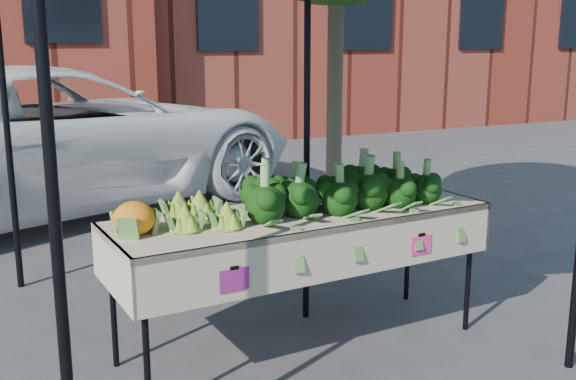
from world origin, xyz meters
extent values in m
plane|color=#343437|center=(0.00, 0.00, 0.00)|extent=(90.00, 90.00, 0.00)
cube|color=#BFAD94|center=(-0.21, 0.02, 0.45)|extent=(2.45, 0.95, 0.90)
cube|color=#F22D8C|center=(-0.86, -0.38, 0.70)|extent=(0.17, 0.01, 0.12)
cube|color=#EC2C7B|center=(0.41, -0.38, 0.70)|extent=(0.17, 0.01, 0.12)
ellipsoid|color=black|center=(0.07, 0.05, 1.05)|extent=(1.40, 0.60, 0.30)
ellipsoid|color=#84B533|center=(-0.87, 0.06, 1.01)|extent=(0.46, 0.60, 0.23)
ellipsoid|color=orange|center=(-1.26, -0.03, 1.00)|extent=(0.23, 0.23, 0.20)
camera|label=1|loc=(-2.04, -3.60, 1.94)|focal=42.13mm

